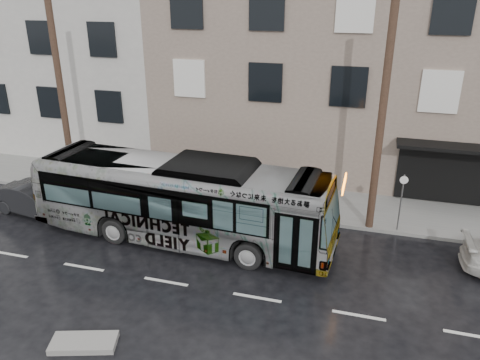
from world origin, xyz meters
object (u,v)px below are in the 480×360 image
object	(u,v)px
utility_pole_rear	(62,98)
sign_post	(401,203)
bus	(181,200)
dark_sedan	(36,199)
utility_pole_front	(381,120)

from	to	relation	value
utility_pole_rear	sign_post	world-z (taller)	utility_pole_rear
utility_pole_rear	bus	distance (m)	8.02
utility_pole_rear	dark_sedan	xyz separation A→B (m)	(-0.12, -2.56, -3.96)
sign_post	utility_pole_front	bearing A→B (deg)	180.00
bus	dark_sedan	bearing A→B (deg)	91.09
utility_pole_front	dark_sedan	distance (m)	14.89
utility_pole_front	bus	xyz separation A→B (m)	(-7.11, -2.82, -2.98)
dark_sedan	sign_post	bearing A→B (deg)	-72.91
utility_pole_rear	bus	size ratio (longest dim) A/B	0.75
utility_pole_rear	dark_sedan	size ratio (longest dim) A/B	2.16
utility_pole_rear	dark_sedan	world-z (taller)	utility_pole_rear
utility_pole_front	utility_pole_rear	xyz separation A→B (m)	(-14.00, 0.00, 0.00)
utility_pole_front	utility_pole_rear	distance (m)	14.00
sign_post	utility_pole_rear	bearing A→B (deg)	180.00
utility_pole_rear	dark_sedan	distance (m)	4.72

